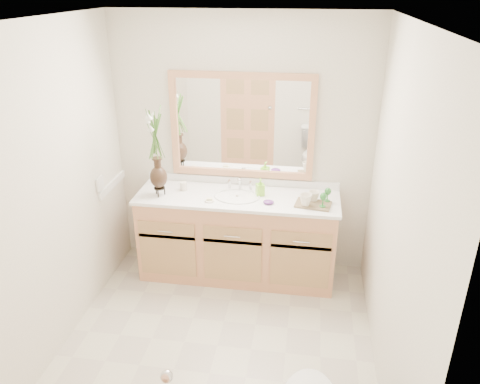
% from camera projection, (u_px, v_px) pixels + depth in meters
% --- Properties ---
extents(floor, '(2.60, 2.60, 0.00)m').
position_uv_depth(floor, '(217.00, 346.00, 3.66)').
color(floor, '#BDB2A1').
rests_on(floor, ground).
extents(ceiling, '(2.40, 2.60, 0.02)m').
position_uv_depth(ceiling, '(209.00, 21.00, 2.67)').
color(ceiling, white).
rests_on(ceiling, wall_back).
extents(wall_back, '(2.40, 0.02, 2.40)m').
position_uv_depth(wall_back, '(242.00, 147.00, 4.34)').
color(wall_back, beige).
rests_on(wall_back, floor).
extents(wall_front, '(2.40, 0.02, 2.40)m').
position_uv_depth(wall_front, '(152.00, 342.00, 2.00)').
color(wall_front, beige).
rests_on(wall_front, floor).
extents(wall_left, '(0.02, 2.60, 2.40)m').
position_uv_depth(wall_left, '(49.00, 197.00, 3.33)').
color(wall_left, beige).
rests_on(wall_left, floor).
extents(wall_right, '(0.02, 2.60, 2.40)m').
position_uv_depth(wall_right, '(397.00, 221.00, 3.00)').
color(wall_right, beige).
rests_on(wall_right, floor).
extents(vanity, '(1.80, 0.55, 0.80)m').
position_uv_depth(vanity, '(237.00, 237.00, 4.41)').
color(vanity, tan).
rests_on(vanity, floor).
extents(counter, '(1.84, 0.57, 0.03)m').
position_uv_depth(counter, '(237.00, 197.00, 4.24)').
color(counter, white).
rests_on(counter, vanity).
extents(sink, '(0.38, 0.34, 0.23)m').
position_uv_depth(sink, '(237.00, 202.00, 4.24)').
color(sink, white).
rests_on(sink, counter).
extents(mirror, '(1.32, 0.04, 0.97)m').
position_uv_depth(mirror, '(242.00, 126.00, 4.23)').
color(mirror, white).
rests_on(mirror, wall_back).
extents(switch_plate, '(0.02, 0.12, 0.12)m').
position_uv_depth(switch_plate, '(100.00, 184.00, 4.11)').
color(switch_plate, white).
rests_on(switch_plate, wall_left).
extents(door, '(0.80, 0.03, 2.00)m').
position_uv_depth(door, '(94.00, 367.00, 2.13)').
color(door, tan).
rests_on(door, floor).
extents(flower_vase, '(0.18, 0.18, 0.74)m').
position_uv_depth(flower_vase, '(156.00, 142.00, 4.04)').
color(flower_vase, black).
rests_on(flower_vase, counter).
extents(tumbler, '(0.06, 0.06, 0.08)m').
position_uv_depth(tumbler, '(183.00, 186.00, 4.34)').
color(tumbler, '#EFE5CF').
rests_on(tumbler, counter).
extents(soap_dish, '(0.09, 0.09, 0.03)m').
position_uv_depth(soap_dish, '(209.00, 200.00, 4.13)').
color(soap_dish, '#EFE5CF').
rests_on(soap_dish, counter).
extents(soap_bottle, '(0.08, 0.08, 0.14)m').
position_uv_depth(soap_bottle, '(260.00, 188.00, 4.22)').
color(soap_bottle, '#90EC37').
rests_on(soap_bottle, counter).
extents(purple_dish, '(0.12, 0.10, 0.03)m').
position_uv_depth(purple_dish, '(269.00, 202.00, 4.08)').
color(purple_dish, '#5B2777').
rests_on(purple_dish, counter).
extents(tray, '(0.33, 0.25, 0.02)m').
position_uv_depth(tray, '(313.00, 204.00, 4.06)').
color(tray, brown).
rests_on(tray, counter).
extents(mug_left, '(0.12, 0.11, 0.11)m').
position_uv_depth(mug_left, '(306.00, 199.00, 4.01)').
color(mug_left, '#EFE5CF').
rests_on(mug_left, tray).
extents(mug_right, '(0.13, 0.13, 0.10)m').
position_uv_depth(mug_right, '(314.00, 196.00, 4.09)').
color(mug_right, '#EFE5CF').
rests_on(mug_right, tray).
extents(goblet_front, '(0.06, 0.06, 0.13)m').
position_uv_depth(goblet_front, '(323.00, 197.00, 3.96)').
color(goblet_front, '#27772C').
rests_on(goblet_front, tray).
extents(goblet_back, '(0.06, 0.06, 0.13)m').
position_uv_depth(goblet_back, '(328.00, 192.00, 4.07)').
color(goblet_back, '#27772C').
rests_on(goblet_back, tray).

